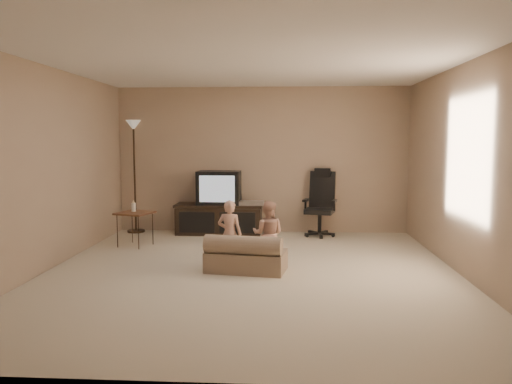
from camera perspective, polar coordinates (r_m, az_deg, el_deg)
floor at (r=6.10m, az=-0.62°, el=-9.21°), size 5.50×5.50×0.00m
room_shell at (r=5.89m, az=-0.64°, el=5.20°), size 5.50×5.50×5.50m
tv_stand at (r=8.52m, az=-4.19°, el=-1.81°), size 1.51×0.56×1.07m
office_chair at (r=8.40m, az=7.38°, el=-2.25°), size 0.63×0.65×1.12m
side_table at (r=7.72m, az=-13.69°, el=-2.36°), size 0.59×0.59×0.70m
floor_lamp at (r=8.82m, az=-13.77°, el=4.59°), size 0.30×0.30×1.93m
child_sofa at (r=6.11m, az=-1.22°, el=-7.37°), size 1.02×0.68×0.46m
toddler_left at (r=6.25m, az=-3.02°, el=-4.83°), size 0.35×0.29×0.86m
toddler_right at (r=6.31m, az=1.39°, el=-4.82°), size 0.43×0.28×0.83m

